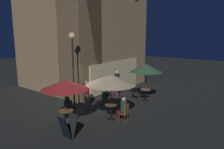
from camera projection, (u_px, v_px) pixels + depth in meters
name	position (u px, v px, depth m)	size (l,w,h in m)	color
ground_plane	(82.00, 114.00, 11.56)	(60.00, 60.00, 0.00)	black
cafe_building	(82.00, 29.00, 15.78)	(7.96, 7.68, 9.32)	#987751
street_lamp_near_corner	(73.00, 52.00, 11.70)	(0.39, 0.39, 4.39)	black
menu_sandwich_board	(68.00, 126.00, 8.85)	(0.71, 0.60, 0.98)	black
cafe_table_0	(111.00, 109.00, 10.80)	(0.62, 0.62, 0.78)	black
cafe_table_1	(66.00, 115.00, 9.98)	(0.68, 0.68, 0.78)	black
cafe_table_2	(145.00, 93.00, 13.80)	(0.67, 0.67, 0.78)	black
patio_umbrella_0	(111.00, 80.00, 10.51)	(2.52, 2.52, 2.33)	black
patio_umbrella_1	(65.00, 85.00, 9.71)	(2.18, 2.18, 2.22)	black
patio_umbrella_2	(146.00, 68.00, 13.49)	(2.08, 2.08, 2.42)	black
cafe_chair_0	(125.00, 112.00, 10.38)	(0.43, 0.43, 0.95)	brown
cafe_chair_1	(68.00, 109.00, 10.75)	(0.56, 0.56, 0.97)	black
cafe_chair_2	(134.00, 91.00, 14.10)	(0.50, 0.50, 0.95)	black
patron_seated_0	(123.00, 108.00, 10.42)	(0.36, 0.53, 1.29)	#4F131B
patron_seated_1	(68.00, 107.00, 10.58)	(0.53, 0.52, 1.25)	gray
patron_standing_2	(117.00, 84.00, 14.49)	(0.36, 0.36, 1.86)	#521E26
patron_standing_3	(86.00, 95.00, 12.17)	(0.32, 0.32, 1.69)	#796556
patron_standing_4	(104.00, 89.00, 13.35)	(0.35, 0.35, 1.76)	#2E4C33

